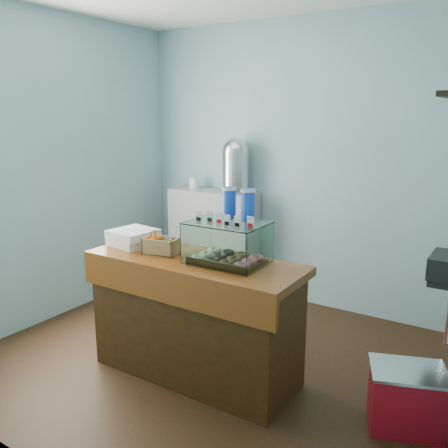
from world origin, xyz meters
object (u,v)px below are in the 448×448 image
Objects in this scene: counter at (195,317)px; red_cooler at (406,398)px; display_case at (230,238)px; coffee_urn at (236,164)px.

counter reaches higher than red_cooler.
coffee_urn is at bearing 119.31° from display_case.
display_case reaches higher than red_cooler.
display_case is 1.77m from coffee_urn.
red_cooler is (1.46, 0.20, -0.26)m from counter.
counter is 0.67m from display_case.
display_case is 0.99× the size of red_cooler.
coffee_urn reaches higher than counter.
coffee_urn is 2.77m from red_cooler.
counter is at bearing -68.53° from coffee_urn.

